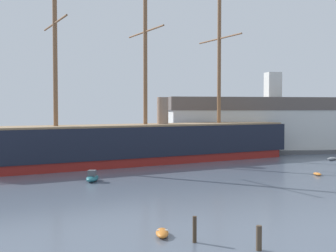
{
  "coord_description": "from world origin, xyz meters",
  "views": [
    {
      "loc": [
        -13.42,
        -22.49,
        10.0
      ],
      "look_at": [
        -2.93,
        40.03,
        7.41
      ],
      "focal_mm": 46.19,
      "sensor_mm": 36.0,
      "label": 1
    }
  ],
  "objects_px": {
    "dockside_warehouse_right": "(263,124)",
    "motorboat_alongside_bow": "(92,177)",
    "dinghy_foreground_left": "(162,233)",
    "mooring_piling_right_pair": "(259,238)",
    "dinghy_far_right": "(332,159)",
    "tall_ship": "(145,143)",
    "dinghy_alongside_stern": "(317,174)",
    "mooring_piling_nearest": "(195,229)",
    "motorboat_far_left": "(12,165)"
  },
  "relations": [
    {
      "from": "motorboat_far_left",
      "to": "mooring_piling_right_pair",
      "type": "relative_size",
      "value": 2.39
    },
    {
      "from": "dinghy_foreground_left",
      "to": "motorboat_alongside_bow",
      "type": "relative_size",
      "value": 0.6
    },
    {
      "from": "dinghy_alongside_stern",
      "to": "dockside_warehouse_right",
      "type": "relative_size",
      "value": 0.04
    },
    {
      "from": "motorboat_alongside_bow",
      "to": "dinghy_alongside_stern",
      "type": "xyz_separation_m",
      "value": [
        33.14,
        -0.15,
        -0.34
      ]
    },
    {
      "from": "motorboat_alongside_bow",
      "to": "dockside_warehouse_right",
      "type": "distance_m",
      "value": 53.75
    },
    {
      "from": "dinghy_far_right",
      "to": "mooring_piling_nearest",
      "type": "distance_m",
      "value": 59.13
    },
    {
      "from": "tall_ship",
      "to": "motorboat_alongside_bow",
      "type": "height_order",
      "value": "tall_ship"
    },
    {
      "from": "dinghy_foreground_left",
      "to": "mooring_piling_right_pair",
      "type": "bearing_deg",
      "value": -35.44
    },
    {
      "from": "motorboat_alongside_bow",
      "to": "dinghy_far_right",
      "type": "relative_size",
      "value": 1.51
    },
    {
      "from": "tall_ship",
      "to": "mooring_piling_nearest",
      "type": "xyz_separation_m",
      "value": [
        -1.75,
        -47.33,
        -2.75
      ]
    },
    {
      "from": "dinghy_far_right",
      "to": "mooring_piling_right_pair",
      "type": "bearing_deg",
      "value": -125.08
    },
    {
      "from": "dockside_warehouse_right",
      "to": "dinghy_alongside_stern",
      "type": "bearing_deg",
      "value": -99.36
    },
    {
      "from": "dockside_warehouse_right",
      "to": "motorboat_alongside_bow",
      "type": "bearing_deg",
      "value": -137.1
    },
    {
      "from": "mooring_piling_nearest",
      "to": "dockside_warehouse_right",
      "type": "distance_m",
      "value": 72.4
    },
    {
      "from": "dinghy_foreground_left",
      "to": "dinghy_alongside_stern",
      "type": "relative_size",
      "value": 1.28
    },
    {
      "from": "dockside_warehouse_right",
      "to": "motorboat_far_left",
      "type": "bearing_deg",
      "value": -158.72
    },
    {
      "from": "motorboat_far_left",
      "to": "tall_ship",
      "type": "bearing_deg",
      "value": 6.97
    },
    {
      "from": "tall_ship",
      "to": "dinghy_foreground_left",
      "type": "xyz_separation_m",
      "value": [
        -3.9,
        -45.37,
        -3.47
      ]
    },
    {
      "from": "motorboat_far_left",
      "to": "dockside_warehouse_right",
      "type": "distance_m",
      "value": 56.77
    },
    {
      "from": "tall_ship",
      "to": "motorboat_alongside_bow",
      "type": "xyz_separation_m",
      "value": [
        -9.48,
        -18.69,
        -3.19
      ]
    },
    {
      "from": "dinghy_foreground_left",
      "to": "dinghy_alongside_stern",
      "type": "distance_m",
      "value": 38.25
    },
    {
      "from": "tall_ship",
      "to": "mooring_piling_right_pair",
      "type": "xyz_separation_m",
      "value": [
        2.32,
        -49.8,
        -2.86
      ]
    },
    {
      "from": "motorboat_alongside_bow",
      "to": "dinghy_foreground_left",
      "type": "bearing_deg",
      "value": -78.18
    },
    {
      "from": "motorboat_alongside_bow",
      "to": "motorboat_far_left",
      "type": "height_order",
      "value": "motorboat_far_left"
    },
    {
      "from": "motorboat_alongside_bow",
      "to": "mooring_piling_right_pair",
      "type": "height_order",
      "value": "mooring_piling_right_pair"
    },
    {
      "from": "dinghy_foreground_left",
      "to": "dinghy_far_right",
      "type": "xyz_separation_m",
      "value": [
        39.9,
        43.54,
        0.02
      ]
    },
    {
      "from": "tall_ship",
      "to": "dinghy_foreground_left",
      "type": "relative_size",
      "value": 28.89
    },
    {
      "from": "dinghy_far_right",
      "to": "dinghy_foreground_left",
      "type": "bearing_deg",
      "value": -132.5
    },
    {
      "from": "tall_ship",
      "to": "mooring_piling_right_pair",
      "type": "distance_m",
      "value": 49.93
    },
    {
      "from": "mooring_piling_nearest",
      "to": "motorboat_far_left",
      "type": "bearing_deg",
      "value": 115.47
    },
    {
      "from": "tall_ship",
      "to": "dockside_warehouse_right",
      "type": "relative_size",
      "value": 1.38
    },
    {
      "from": "dinghy_alongside_stern",
      "to": "mooring_piling_right_pair",
      "type": "height_order",
      "value": "mooring_piling_right_pair"
    },
    {
      "from": "dinghy_foreground_left",
      "to": "mooring_piling_right_pair",
      "type": "distance_m",
      "value": 7.65
    },
    {
      "from": "motorboat_alongside_bow",
      "to": "mooring_piling_nearest",
      "type": "distance_m",
      "value": 29.66
    },
    {
      "from": "mooring_piling_right_pair",
      "to": "dinghy_far_right",
      "type": "bearing_deg",
      "value": 54.92
    },
    {
      "from": "mooring_piling_nearest",
      "to": "mooring_piling_right_pair",
      "type": "distance_m",
      "value": 4.76
    },
    {
      "from": "dinghy_alongside_stern",
      "to": "motorboat_far_left",
      "type": "relative_size",
      "value": 0.44
    },
    {
      "from": "motorboat_alongside_bow",
      "to": "mooring_piling_nearest",
      "type": "height_order",
      "value": "mooring_piling_nearest"
    },
    {
      "from": "motorboat_far_left",
      "to": "dinghy_alongside_stern",
      "type": "bearing_deg",
      "value": -18.99
    },
    {
      "from": "dinghy_alongside_stern",
      "to": "mooring_piling_right_pair",
      "type": "bearing_deg",
      "value": -124.59
    },
    {
      "from": "motorboat_alongside_bow",
      "to": "dinghy_alongside_stern",
      "type": "relative_size",
      "value": 2.14
    },
    {
      "from": "tall_ship",
      "to": "mooring_piling_nearest",
      "type": "height_order",
      "value": "tall_ship"
    },
    {
      "from": "motorboat_alongside_bow",
      "to": "mooring_piling_right_pair",
      "type": "bearing_deg",
      "value": -69.23
    },
    {
      "from": "dinghy_far_right",
      "to": "tall_ship",
      "type": "bearing_deg",
      "value": 177.09
    },
    {
      "from": "dinghy_far_right",
      "to": "dinghy_alongside_stern",
      "type": "bearing_deg",
      "value": -125.97
    },
    {
      "from": "mooring_piling_nearest",
      "to": "mooring_piling_right_pair",
      "type": "relative_size",
      "value": 1.13
    },
    {
      "from": "tall_ship",
      "to": "dinghy_foreground_left",
      "type": "distance_m",
      "value": 45.67
    },
    {
      "from": "dinghy_foreground_left",
      "to": "mooring_piling_nearest",
      "type": "height_order",
      "value": "mooring_piling_nearest"
    },
    {
      "from": "tall_ship",
      "to": "dinghy_alongside_stern",
      "type": "height_order",
      "value": "tall_ship"
    },
    {
      "from": "dinghy_far_right",
      "to": "mooring_piling_right_pair",
      "type": "xyz_separation_m",
      "value": [
        -33.69,
        -47.97,
        0.59
      ]
    }
  ]
}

